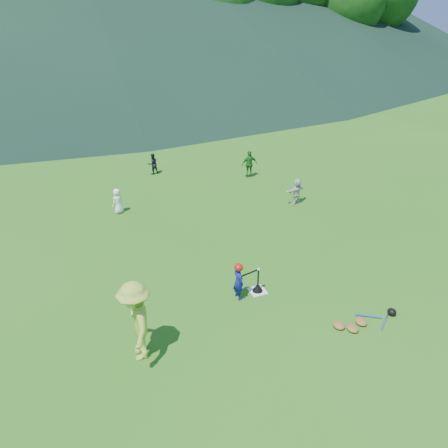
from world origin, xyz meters
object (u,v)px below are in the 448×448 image
adult_coach (136,321)px  equipment_pile (361,322)px  fielder_d (297,191)px  batting_tee (258,287)px  fielder_b (153,164)px  fielder_c (249,164)px  fielder_a (118,201)px  home_plate (258,291)px  batter_child (238,282)px

adult_coach → equipment_pile: size_ratio=1.11×
adult_coach → fielder_d: size_ratio=1.90×
batting_tee → equipment_pile: size_ratio=0.38×
fielder_b → equipment_pile: size_ratio=0.54×
fielder_c → batting_tee: 8.57m
fielder_c → fielder_d: 3.28m
adult_coach → fielder_c: 11.41m
adult_coach → batting_tee: (3.58, 1.17, -0.87)m
adult_coach → fielder_b: bearing=171.2°
fielder_a → fielder_d: bearing=132.6°
home_plate → adult_coach: size_ratio=0.23×
batting_tee → equipment_pile: batting_tee is taller
fielder_d → fielder_a: bearing=-28.8°
batter_child → fielder_b: batter_child is taller
home_plate → fielder_b: (-0.52, 9.85, 0.48)m
equipment_pile → fielder_b: bearing=101.0°
equipment_pile → home_plate: bearing=129.6°
adult_coach → fielder_d: adult_coach is taller
fielder_a → equipment_pile: bearing=85.6°
batter_child → equipment_pile: 3.30m
batter_child → adult_coach: 3.19m
fielder_c → fielder_d: size_ratio=1.17×
equipment_pile → fielder_a: bearing=117.7°
fielder_d → batting_tee: (-3.92, -4.61, -0.40)m
home_plate → batter_child: batter_child is taller
batter_child → fielder_b: bearing=-7.7°
batting_tee → fielder_d: bearing=49.6°
home_plate → fielder_d: 6.07m
fielder_c → equipment_pile: (-1.57, -10.06, -0.55)m
fielder_c → equipment_pile: 10.20m
fielder_b → batter_child: bearing=75.0°
batter_child → adult_coach: size_ratio=0.53×
home_plate → fielder_b: size_ratio=0.46×
fielder_a → fielder_b: fielder_b is taller
fielder_a → batting_tee: size_ratio=1.42×
batter_child → fielder_a: (-2.09, 6.47, -0.05)m
home_plate → fielder_a: size_ratio=0.46×
batting_tee → home_plate: bearing=0.0°
home_plate → fielder_b: bearing=93.0°
fielder_a → fielder_c: 6.27m
batter_child → fielder_d: 6.51m
home_plate → fielder_a: bearing=112.9°
fielder_a → fielder_d: (6.63, -1.81, 0.04)m
home_plate → equipment_pile: size_ratio=0.25×
adult_coach → equipment_pile: (5.41, -1.05, -0.93)m
home_plate → adult_coach: 3.89m
batter_child → fielder_a: batter_child is taller
fielder_c → fielder_d: bearing=101.4°
adult_coach → fielder_b: 11.44m
home_plate → batter_child: size_ratio=0.42×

